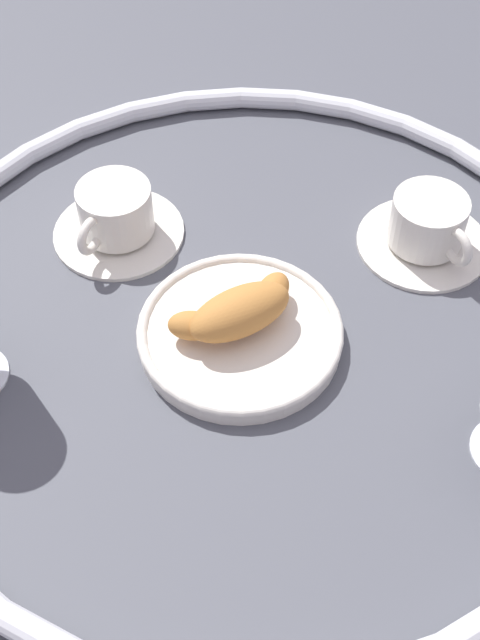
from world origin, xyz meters
name	(u,v)px	position (x,y,z in m)	size (l,w,h in m)	color
ground_plane	(249,323)	(0.00, 0.00, 0.00)	(2.20, 2.20, 0.00)	#4C4F56
table_chrome_rim	(249,315)	(0.00, 0.00, 0.01)	(0.70, 0.70, 0.02)	silver
pastry_plate	(240,333)	(-0.02, -0.01, 0.01)	(0.19, 0.19, 0.02)	silver
croissant_large	(238,311)	(-0.02, -0.01, 0.04)	(0.13, 0.09, 0.04)	#BC7A38
coffee_cup_near	(427,228)	(0.20, -0.06, 0.03)	(0.14, 0.14, 0.06)	silver
coffee_cup_far	(116,217)	(-0.01, 0.18, 0.03)	(0.14, 0.14, 0.06)	silver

